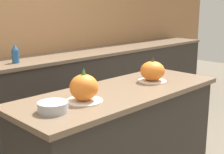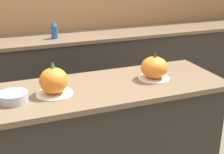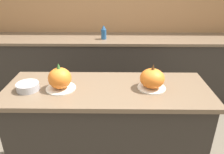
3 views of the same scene
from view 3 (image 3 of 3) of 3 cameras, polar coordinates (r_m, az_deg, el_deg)
wall_back at (r=3.27m, az=-0.31°, el=17.53°), size 8.00×0.06×2.50m
kitchen_island at (r=1.95m, az=-1.18°, el=-14.27°), size 1.61×0.60×0.88m
back_counter at (r=3.15m, az=-0.38°, el=2.26°), size 6.00×0.60×0.91m
pumpkin_cake_left at (r=1.70m, az=-13.46°, el=-0.49°), size 0.23×0.23×0.21m
pumpkin_cake_right at (r=1.70m, az=10.44°, el=-0.48°), size 0.22×0.22×0.20m
bottle_tall at (r=2.92m, az=-2.18°, el=11.53°), size 0.07×0.07×0.18m
mixing_bowl at (r=1.78m, az=-21.14°, el=-2.36°), size 0.17×0.17×0.06m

